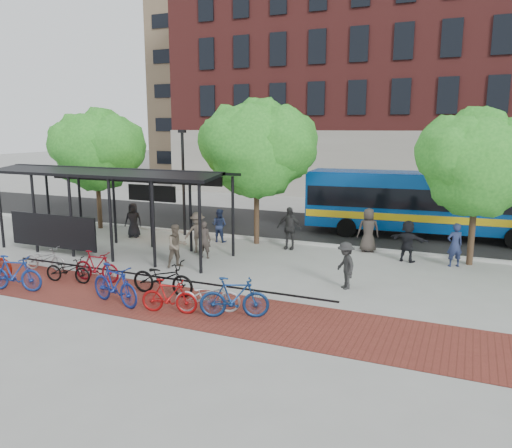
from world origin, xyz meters
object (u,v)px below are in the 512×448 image
at_px(bike_9, 169,296).
at_px(pedestrian_4, 289,228).
at_px(bike_2, 45,258).
at_px(pedestrian_7, 455,245).
at_px(bike_5, 97,266).
at_px(pedestrian_9, 346,265).
at_px(bike_7, 115,285).
at_px(pedestrian_8, 177,246).
at_px(bike_8, 163,278).
at_px(bike_3, 14,273).
at_px(tree_a, 98,147).
at_px(bike_10, 208,296).
at_px(pedestrian_0, 133,220).
at_px(bus, 429,201).
at_px(pedestrian_2, 219,225).
at_px(bike_11, 234,297).
at_px(bus_shelter, 109,182).
at_px(lamp_post_left, 183,180).
at_px(tree_b, 259,145).
at_px(tree_c, 480,160).
at_px(pedestrian_6, 368,230).
at_px(pedestrian_1, 204,240).
at_px(pedestrian_5, 408,241).
at_px(bike_4, 68,270).
at_px(pedestrian_3, 198,232).

relative_size(bike_9, pedestrian_4, 0.90).
xyz_separation_m(bike_2, pedestrian_7, (13.97, 6.57, 0.40)).
bearing_deg(bike_5, pedestrian_9, -74.80).
bearing_deg(bike_7, pedestrian_8, 21.04).
bearing_deg(bike_8, bike_3, 106.29).
relative_size(tree_a, bike_10, 3.29).
bearing_deg(bike_10, pedestrian_0, 24.97).
distance_m(bus, pedestrian_2, 10.08).
height_order(bus, bike_11, bus).
distance_m(bike_2, pedestrian_2, 7.75).
bearing_deg(bike_11, bike_9, 80.53).
relative_size(bus_shelter, lamp_post_left, 2.07).
bearing_deg(bus_shelter, tree_b, 36.21).
distance_m(bus_shelter, pedestrian_8, 4.58).
height_order(bus_shelter, bike_3, bus_shelter).
distance_m(tree_c, bike_2, 16.67).
bearing_deg(pedestrian_8, pedestrian_6, -12.92).
height_order(pedestrian_1, pedestrian_6, pedestrian_6).
relative_size(pedestrian_5, pedestrian_6, 0.89).
xyz_separation_m(bus_shelter, pedestrian_9, (10.38, -1.02, -2.21)).
bearing_deg(pedestrian_6, bike_7, 40.62).
bearing_deg(bike_4, bus, -48.36).
relative_size(bike_8, bike_10, 1.14).
bearing_deg(bike_8, bike_11, -108.60).
height_order(pedestrian_8, pedestrian_9, pedestrian_8).
xyz_separation_m(bike_3, pedestrian_8, (3.33, 4.50, 0.23)).
distance_m(bike_8, pedestrian_6, 9.57).
height_order(bike_11, pedestrian_0, pedestrian_0).
relative_size(bus, bike_4, 6.82).
distance_m(bike_2, pedestrian_0, 6.05).
relative_size(tree_b, tree_c, 1.09).
relative_size(pedestrian_3, pedestrian_4, 0.93).
xyz_separation_m(bike_8, pedestrian_1, (-1.01, 4.51, 0.20)).
bearing_deg(pedestrian_3, bike_11, -65.13).
relative_size(pedestrian_0, pedestrian_6, 0.89).
xyz_separation_m(tree_c, pedestrian_8, (-10.32, -4.85, -3.23)).
bearing_deg(pedestrian_7, pedestrian_4, -30.20).
bearing_deg(pedestrian_1, bike_11, 119.46).
bearing_deg(bike_5, tree_c, -60.78).
xyz_separation_m(bike_4, bike_10, (5.76, -0.57, 0.04)).
relative_size(bike_3, bike_8, 0.92).
relative_size(bike_4, pedestrian_7, 1.01).
relative_size(bike_3, bike_11, 1.01).
bearing_deg(pedestrian_4, bus_shelter, -155.51).
xyz_separation_m(bike_2, pedestrian_8, (4.30, 2.30, 0.38)).
bearing_deg(pedestrian_8, bike_7, -136.79).
height_order(bus_shelter, bike_5, bus_shelter).
relative_size(bike_4, bike_5, 0.95).
xyz_separation_m(tree_c, bike_4, (-12.71, -7.97, -3.60)).
relative_size(bike_4, bike_8, 0.80).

